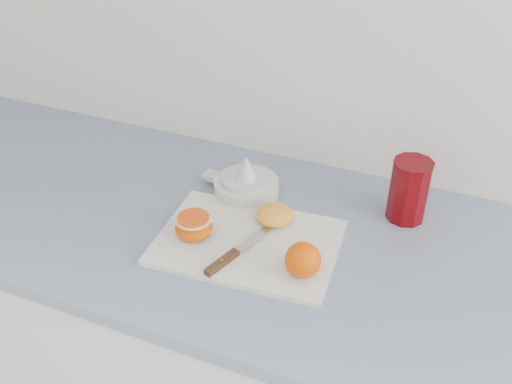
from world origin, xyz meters
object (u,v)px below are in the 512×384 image
red_tumbler (409,192)px  citrus_juicer (246,184)px  cutting_board (248,242)px  half_orange (194,227)px  counter (280,378)px

red_tumbler → citrus_juicer: bearing=-171.4°
cutting_board → half_orange: size_ratio=4.67×
cutting_board → citrus_juicer: size_ratio=1.91×
cutting_board → citrus_juicer: 0.18m
cutting_board → citrus_juicer: citrus_juicer is taller
counter → half_orange: bearing=-154.2°
cutting_board → half_orange: half_orange is taller
half_orange → citrus_juicer: (0.03, 0.19, -0.01)m
counter → red_tumbler: red_tumbler is taller
counter → half_orange: size_ratio=30.09×
counter → red_tumbler: bearing=38.0°
half_orange → counter: bearing=25.8°
half_orange → red_tumbler: size_ratio=0.55×
counter → cutting_board: bearing=-140.5°
counter → citrus_juicer: size_ratio=12.29×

